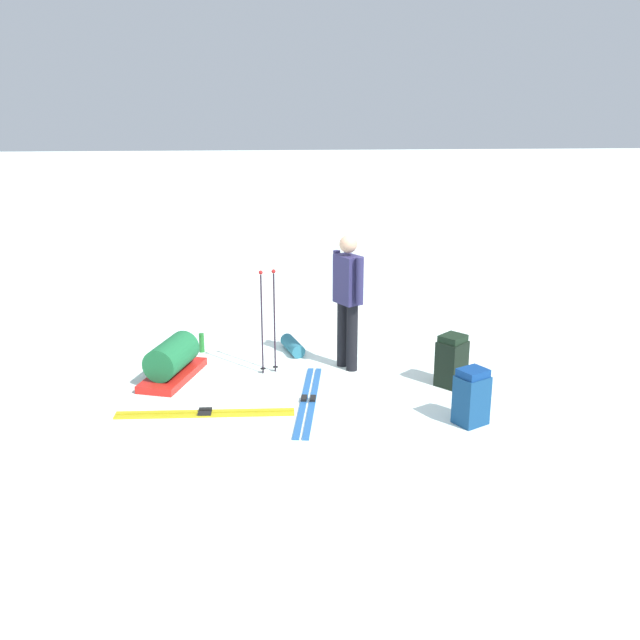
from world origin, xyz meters
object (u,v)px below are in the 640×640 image
Objects in this scene: ski_pair_far at (308,400)px; thermos_bottle at (202,343)px; backpack_bright at (452,361)px; gear_sled at (172,361)px; sleeping_mat_rolled at (293,346)px; ski_poles_planted_near at (268,316)px; ski_pair_near at (205,413)px; skier_standing at (348,295)px; backpack_large_dark at (472,397)px.

thermos_bottle reaches higher than ski_pair_far.
gear_sled is (3.32, -0.47, -0.08)m from backpack_bright.
ski_pair_far is at bearing 11.40° from backpack_bright.
thermos_bottle is at bearing -4.83° from sleeping_mat_rolled.
ski_pair_near is at bearing 59.68° from ski_poles_planted_near.
skier_standing is 6.54× the size of thermos_bottle.
ski_pair_far is (0.55, 1.02, -0.94)m from skier_standing.
backpack_large_dark is 0.51× the size of gear_sled.
sleeping_mat_rolled is (1.77, -2.37, -0.21)m from backpack_large_dark.
ski_pair_near is at bearing -8.90° from backpack_large_dark.
ski_pair_far is 3.26× the size of backpack_large_dark.
thermos_bottle is at bearing -106.44° from gear_sled.
thermos_bottle is at bearing -39.68° from backpack_large_dark.
skier_standing reaches higher than backpack_large_dark.
ski_poles_planted_near is (0.43, -0.93, 0.71)m from ski_pair_far.
ski_poles_planted_near is 1.09× the size of gear_sled.
ski_pair_near is 2.05m from thermos_bottle.
gear_sled is at bearing 73.56° from thermos_bottle.
thermos_bottle is (2.98, -2.48, -0.17)m from backpack_large_dark.
backpack_bright is (-2.85, -0.62, 0.29)m from ski_pair_near.
ski_pair_near is 0.98× the size of ski_pair_far.
ski_poles_planted_near is 1.36m from thermos_bottle.
backpack_large_dark reaches higher than gear_sled.
skier_standing is 2.29m from gear_sled.
gear_sled is at bearing -25.12° from backpack_large_dark.
backpack_bright is at bearing -168.60° from ski_pair_far.
skier_standing is at bearing -142.50° from ski_pair_near.
gear_sled is at bearing 5.57° from ski_poles_planted_near.
ski_poles_planted_near is (2.09, -1.64, 0.43)m from backpack_large_dark.
ski_poles_planted_near is 1.28m from gear_sled.
ski_pair_far is 3.59× the size of sleeping_mat_rolled.
gear_sled reaches higher than sleeping_mat_rolled.
backpack_large_dark is 2.33× the size of thermos_bottle.
gear_sled is (2.16, 0.20, -0.73)m from skier_standing.
ski_pair_near is 1.17m from ski_pair_far.
sleeping_mat_rolled reaches higher than ski_pair_far.
backpack_bright is 0.48× the size of ski_poles_planted_near.
ski_poles_planted_near reaches higher than backpack_bright.
sleeping_mat_rolled is 1.22m from thermos_bottle.
ski_poles_planted_near reaches higher than ski_pair_near.
gear_sled is at bearing -27.03° from ski_pair_far.
sleeping_mat_rolled is at bearing -35.77° from backpack_bright.
ski_pair_near is at bearing 95.29° from thermos_bottle.
ski_pair_near is 3.10× the size of backpack_bright.
ski_poles_planted_near is 5.04× the size of thermos_bottle.
skier_standing is at bearing 136.06° from sleeping_mat_rolled.
ski_poles_planted_near is 1.02m from sleeping_mat_rolled.
backpack_bright is 0.52× the size of gear_sled.
ski_poles_planted_near is at bearing 66.10° from sleeping_mat_rolled.
skier_standing is at bearing -174.77° from ski_poles_planted_near.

